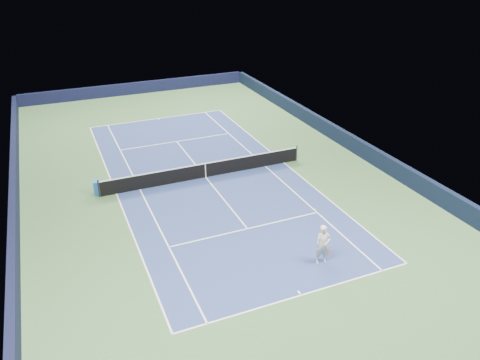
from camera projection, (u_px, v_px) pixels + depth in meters
name	position (u px, v px, depth m)	size (l,w,h in m)	color
ground	(206.00, 177.00, 29.03)	(40.00, 40.00, 0.00)	#385C32
wall_far	(137.00, 88.00, 45.05)	(22.00, 0.35, 1.10)	black
wall_right	(352.00, 143.00, 32.57)	(0.35, 40.00, 1.10)	black
wall_left	(14.00, 204.00, 24.99)	(0.35, 40.00, 1.10)	black
court_surface	(206.00, 177.00, 29.03)	(10.97, 23.77, 0.01)	navy
baseline_far	(158.00, 119.00, 38.78)	(10.97, 0.08, 0.00)	white
baseline_near	(301.00, 295.00, 19.27)	(10.97, 0.08, 0.00)	white
sideline_doubles_right	(284.00, 163.00, 30.95)	(0.08, 23.77, 0.00)	white
sideline_doubles_left	(116.00, 194.00, 27.10)	(0.08, 23.77, 0.00)	white
sideline_singles_right	(265.00, 166.00, 30.47)	(0.08, 23.77, 0.00)	white
sideline_singles_left	(140.00, 189.00, 27.58)	(0.08, 23.77, 0.00)	white
service_line_far	(177.00, 141.00, 34.28)	(8.23, 0.08, 0.00)	white
service_line_near	(247.00, 229.00, 23.77)	(8.23, 0.08, 0.00)	white
center_service_line	(206.00, 177.00, 29.03)	(0.08, 12.80, 0.00)	white
center_mark_far	(159.00, 119.00, 38.66)	(0.08, 0.30, 0.00)	white
center_mark_near	(300.00, 293.00, 19.39)	(0.08, 0.30, 0.00)	white
tennis_net	(205.00, 170.00, 28.80)	(12.90, 0.10, 1.07)	black
sponsor_cube	(98.00, 188.00, 26.91)	(0.62, 0.54, 0.84)	#1C58AC
tennis_player	(323.00, 245.00, 20.86)	(0.87, 1.32, 2.25)	silver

